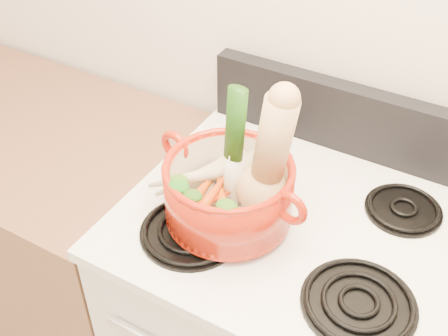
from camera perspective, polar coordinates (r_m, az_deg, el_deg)
The scene contains 23 objects.
wall_back at distance 1.36m, azimuth 15.34°, elevation 14.84°, with size 3.50×0.02×2.60m, color white.
cooktop at distance 1.28m, azimuth 7.78°, elevation -5.65°, with size 0.78×0.67×0.03m, color silver.
control_backsplash at distance 1.44m, azimuth 12.99°, elevation 4.77°, with size 0.76×0.05×0.18m, color black.
counter_left at distance 2.13m, azimuth -20.79°, elevation -4.34°, with size 1.36×0.65×0.90m, color brown.
burner_front_left at distance 1.23m, azimuth -3.37°, elevation -6.35°, with size 0.22×0.22×0.02m, color black.
burner_front_right at distance 1.13m, azimuth 13.54°, elevation -13.11°, with size 0.22×0.22×0.02m, color black.
burner_back_left at distance 1.42m, azimuth 3.16°, elevation 1.19°, with size 0.17×0.17×0.02m, color black.
burner_back_right at distance 1.34m, azimuth 17.78°, elevation -3.91°, with size 0.17×0.17×0.02m, color black.
dutch_oven at distance 1.20m, azimuth 0.48°, elevation -2.40°, with size 0.28×0.28×0.14m, color #A21B09.
pot_handle_left at distance 1.25m, azimuth -5.02°, elevation 2.26°, with size 0.08×0.08×0.02m, color #A21B09.
pot_handle_right at distance 1.10m, azimuth 6.76°, elevation -4.07°, with size 0.08×0.08×0.02m, color #A21B09.
squash at distance 1.12m, azimuth 4.99°, elevation 1.04°, with size 0.12×0.12×0.29m, color tan, non-canonical shape.
leek at distance 1.14m, azimuth 0.99°, elevation 2.04°, with size 0.04×0.04×0.29m, color silver.
ginger at distance 1.27m, azimuth 2.57°, elevation -0.67°, with size 0.09×0.07×0.05m, color tan.
parsnip_0 at distance 1.24m, azimuth -1.68°, elevation -1.91°, with size 0.04×0.04×0.20m, color beige.
parsnip_1 at distance 1.26m, azimuth -2.88°, elevation -0.80°, with size 0.04×0.04×0.20m, color beige.
parsnip_2 at distance 1.23m, azimuth 0.65°, elevation -1.25°, with size 0.05×0.05×0.21m, color beige.
parsnip_3 at distance 1.24m, azimuth -3.57°, elevation -0.86°, with size 0.04×0.04×0.18m, color beige.
carrot_0 at distance 1.21m, azimuth -1.25°, elevation -3.35°, with size 0.03×0.03×0.15m, color #D44E0A.
carrot_1 at distance 1.22m, azimuth -2.65°, elevation -2.82°, with size 0.04×0.04×0.17m, color #D3560A.
carrot_2 at distance 1.18m, azimuth -0.18°, elevation -3.69°, with size 0.03×0.03×0.18m, color #D1620A.
carrot_3 at distance 1.18m, azimuth -1.90°, elevation -3.64°, with size 0.03×0.03×0.13m, color #C33409.
carrot_4 at distance 1.18m, azimuth -1.24°, elevation -2.86°, with size 0.03×0.03×0.15m, color #E0440B.
Camera 1 is at (0.30, 0.54, 1.84)m, focal length 45.00 mm.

